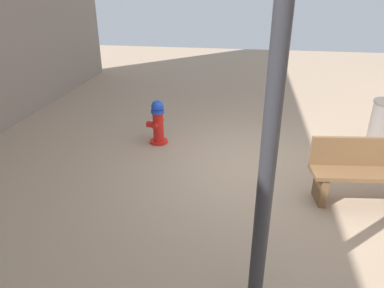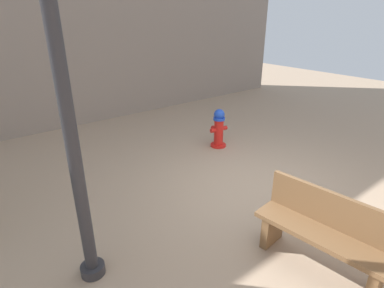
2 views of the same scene
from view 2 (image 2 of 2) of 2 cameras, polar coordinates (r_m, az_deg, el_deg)
The scene contains 4 objects.
ground_plane at distance 5.52m, azimuth 12.12°, elevation -8.39°, with size 23.40×23.40×0.00m, color tan.
fire_hydrant at distance 6.99m, azimuth 4.95°, elevation 2.97°, with size 0.42×0.44×0.88m.
bench_near at distance 4.04m, azimuth 23.29°, elevation -14.63°, with size 1.60×0.61×0.95m.
street_lamp at distance 2.99m, azimuth -24.54°, elevation 20.25°, with size 0.36×0.36×4.56m.
Camera 2 is at (-2.92, 3.74, 2.83)m, focal length 28.86 mm.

